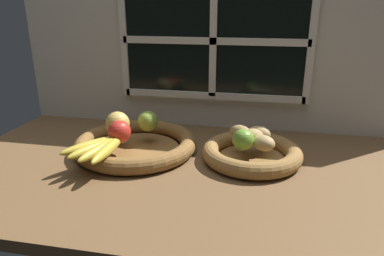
{
  "coord_description": "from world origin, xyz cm",
  "views": [
    {
      "loc": [
        16.6,
        -93.84,
        43.03
      ],
      "look_at": [
        -2.11,
        1.12,
        8.77
      ],
      "focal_mm": 33.02,
      "sensor_mm": 36.0,
      "label": 1
    }
  ],
  "objects_px": {
    "banana_bunch_front": "(100,147)",
    "lime_near": "(243,140)",
    "fruit_bowl_right": "(252,153)",
    "potato_large": "(253,137)",
    "apple_golden_left": "(118,123)",
    "potato_back": "(260,133)",
    "apple_red_front": "(119,132)",
    "potato_small": "(264,143)",
    "fruit_bowl_left": "(136,144)",
    "potato_oblong": "(241,133)",
    "apple_green_back": "(148,121)"
  },
  "relations": [
    {
      "from": "apple_green_back",
      "to": "apple_red_front",
      "type": "bearing_deg",
      "value": -113.77
    },
    {
      "from": "fruit_bowl_right",
      "to": "apple_red_front",
      "type": "distance_m",
      "value": 0.39
    },
    {
      "from": "apple_golden_left",
      "to": "potato_large",
      "type": "distance_m",
      "value": 0.41
    },
    {
      "from": "banana_bunch_front",
      "to": "lime_near",
      "type": "relative_size",
      "value": 3.34
    },
    {
      "from": "apple_golden_left",
      "to": "potato_large",
      "type": "relative_size",
      "value": 1.18
    },
    {
      "from": "potato_large",
      "to": "fruit_bowl_right",
      "type": "bearing_deg",
      "value": 90.0
    },
    {
      "from": "fruit_bowl_right",
      "to": "apple_golden_left",
      "type": "height_order",
      "value": "apple_golden_left"
    },
    {
      "from": "potato_oblong",
      "to": "potato_back",
      "type": "distance_m",
      "value": 0.06
    },
    {
      "from": "apple_green_back",
      "to": "potato_oblong",
      "type": "distance_m",
      "value": 0.3
    },
    {
      "from": "apple_red_front",
      "to": "potato_small",
      "type": "height_order",
      "value": "apple_red_front"
    },
    {
      "from": "fruit_bowl_right",
      "to": "potato_back",
      "type": "relative_size",
      "value": 4.03
    },
    {
      "from": "fruit_bowl_left",
      "to": "potato_large",
      "type": "distance_m",
      "value": 0.35
    },
    {
      "from": "potato_back",
      "to": "potato_oblong",
      "type": "bearing_deg",
      "value": -164.05
    },
    {
      "from": "fruit_bowl_left",
      "to": "potato_small",
      "type": "distance_m",
      "value": 0.39
    },
    {
      "from": "apple_green_back",
      "to": "banana_bunch_front",
      "type": "relative_size",
      "value": 0.33
    },
    {
      "from": "apple_golden_left",
      "to": "potato_back",
      "type": "height_order",
      "value": "apple_golden_left"
    },
    {
      "from": "fruit_bowl_left",
      "to": "lime_near",
      "type": "relative_size",
      "value": 6.27
    },
    {
      "from": "apple_red_front",
      "to": "apple_golden_left",
      "type": "bearing_deg",
      "value": 116.51
    },
    {
      "from": "fruit_bowl_left",
      "to": "potato_large",
      "type": "bearing_deg",
      "value": -0.0
    },
    {
      "from": "potato_small",
      "to": "potato_back",
      "type": "distance_m",
      "value": 0.07
    },
    {
      "from": "lime_near",
      "to": "fruit_bowl_left",
      "type": "bearing_deg",
      "value": 173.41
    },
    {
      "from": "potato_large",
      "to": "potato_back",
      "type": "relative_size",
      "value": 0.87
    },
    {
      "from": "fruit_bowl_left",
      "to": "banana_bunch_front",
      "type": "xyz_separation_m",
      "value": [
        -0.05,
        -0.13,
        0.04
      ]
    },
    {
      "from": "potato_small",
      "to": "fruit_bowl_right",
      "type": "bearing_deg",
      "value": 135.0
    },
    {
      "from": "apple_golden_left",
      "to": "potato_back",
      "type": "relative_size",
      "value": 1.03
    },
    {
      "from": "banana_bunch_front",
      "to": "potato_large",
      "type": "xyz_separation_m",
      "value": [
        0.4,
        0.13,
        0.01
      ]
    },
    {
      "from": "fruit_bowl_right",
      "to": "apple_green_back",
      "type": "xyz_separation_m",
      "value": [
        -0.33,
        0.06,
        0.06
      ]
    },
    {
      "from": "fruit_bowl_left",
      "to": "potato_small",
      "type": "xyz_separation_m",
      "value": [
        0.38,
        -0.03,
        0.05
      ]
    },
    {
      "from": "fruit_bowl_right",
      "to": "apple_golden_left",
      "type": "bearing_deg",
      "value": 179.18
    },
    {
      "from": "potato_large",
      "to": "potato_back",
      "type": "bearing_deg",
      "value": 65.56
    },
    {
      "from": "fruit_bowl_left",
      "to": "potato_oblong",
      "type": "relative_size",
      "value": 4.62
    },
    {
      "from": "potato_large",
      "to": "potato_back",
      "type": "height_order",
      "value": "potato_large"
    },
    {
      "from": "potato_small",
      "to": "lime_near",
      "type": "relative_size",
      "value": 1.12
    },
    {
      "from": "potato_oblong",
      "to": "potato_back",
      "type": "relative_size",
      "value": 1.13
    },
    {
      "from": "fruit_bowl_left",
      "to": "potato_oblong",
      "type": "height_order",
      "value": "potato_oblong"
    },
    {
      "from": "fruit_bowl_left",
      "to": "apple_green_back",
      "type": "bearing_deg",
      "value": 68.68
    },
    {
      "from": "fruit_bowl_right",
      "to": "potato_large",
      "type": "xyz_separation_m",
      "value": [
        0.0,
        -0.0,
        0.05
      ]
    },
    {
      "from": "potato_large",
      "to": "apple_red_front",
      "type": "bearing_deg",
      "value": -171.83
    },
    {
      "from": "fruit_bowl_right",
      "to": "lime_near",
      "type": "bearing_deg",
      "value": -123.69
    },
    {
      "from": "apple_golden_left",
      "to": "fruit_bowl_left",
      "type": "bearing_deg",
      "value": -5.86
    },
    {
      "from": "apple_red_front",
      "to": "potato_oblong",
      "type": "height_order",
      "value": "apple_red_front"
    },
    {
      "from": "apple_green_back",
      "to": "banana_bunch_front",
      "type": "height_order",
      "value": "apple_green_back"
    },
    {
      "from": "fruit_bowl_right",
      "to": "apple_green_back",
      "type": "height_order",
      "value": "apple_green_back"
    },
    {
      "from": "potato_oblong",
      "to": "potato_large",
      "type": "relative_size",
      "value": 1.29
    },
    {
      "from": "fruit_bowl_left",
      "to": "potato_small",
      "type": "height_order",
      "value": "potato_small"
    },
    {
      "from": "fruit_bowl_right",
      "to": "potato_oblong",
      "type": "height_order",
      "value": "potato_oblong"
    },
    {
      "from": "apple_green_back",
      "to": "potato_back",
      "type": "relative_size",
      "value": 0.91
    },
    {
      "from": "potato_oblong",
      "to": "apple_red_front",
      "type": "bearing_deg",
      "value": -166.64
    },
    {
      "from": "potato_small",
      "to": "potato_large",
      "type": "distance_m",
      "value": 0.04
    },
    {
      "from": "apple_golden_left",
      "to": "apple_red_front",
      "type": "bearing_deg",
      "value": -63.49
    }
  ]
}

